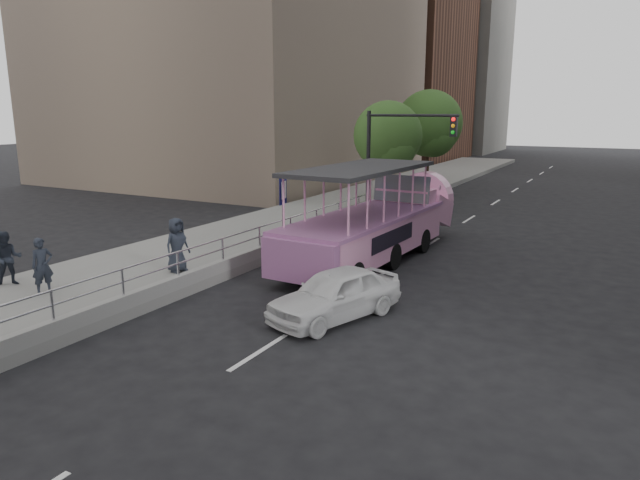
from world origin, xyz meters
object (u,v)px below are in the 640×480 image
parking_sign (283,209)px  traffic_signal (393,150)px  pedestrian_far (177,245)px  street_tree_near (389,138)px  pedestrian_near (42,266)px  car (335,294)px  pedestrian_mid (7,258)px  street_tree_far (430,126)px  duck_boat (378,223)px

parking_sign → traffic_signal: (1.01, 7.59, 1.63)m
pedestrian_far → street_tree_near: bearing=5.0°
pedestrian_near → traffic_signal: size_ratio=0.30×
traffic_signal → car: bearing=-74.8°
parking_sign → street_tree_near: bearing=93.1°
traffic_signal → pedestrian_mid: bearing=-111.9°
street_tree_far → pedestrian_near: bearing=-96.9°
duck_boat → car: bearing=-76.5°
pedestrian_near → street_tree_far: size_ratio=0.24×
duck_boat → street_tree_far: street_tree_far is taller
car → pedestrian_near: bearing=-140.8°
car → pedestrian_near: 8.04m
duck_boat → parking_sign: (-2.71, -2.04, 0.61)m
duck_boat → car: size_ratio=2.71×
street_tree_far → traffic_signal: bearing=-81.6°
street_tree_near → street_tree_far: (0.20, 6.00, 0.49)m
pedestrian_far → street_tree_far: (1.20, 20.66, 3.16)m
pedestrian_mid → traffic_signal: (5.88, 14.62, 2.41)m
pedestrian_near → pedestrian_mid: 1.57m
pedestrian_far → traffic_signal: traffic_signal is taller
duck_boat → parking_sign: 3.45m
parking_sign → street_tree_far: bearing=91.3°
car → traffic_signal: 12.56m
street_tree_far → car: bearing=-77.8°
traffic_signal → street_tree_far: bearing=98.4°
pedestrian_near → parking_sign: 7.82m
pedestrian_far → traffic_signal: 11.77m
traffic_signal → street_tree_far: street_tree_far is taller
duck_boat → street_tree_near: 9.91m
car → pedestrian_far: 5.86m
pedestrian_mid → parking_sign: bearing=4.1°
duck_boat → pedestrian_near: size_ratio=6.63×
street_tree_near → street_tree_far: street_tree_far is taller
pedestrian_far → parking_sign: 4.04m
street_tree_near → pedestrian_mid: bearing=-103.3°
duck_boat → street_tree_near: (-3.30, 8.98, 2.56)m
street_tree_near → street_tree_far: size_ratio=0.89×
pedestrian_far → street_tree_far: size_ratio=0.26×
pedestrian_far → street_tree_near: size_ratio=0.30×
car → pedestrian_mid: pedestrian_mid is taller
parking_sign → street_tree_far: (-0.39, 17.02, 2.44)m
duck_boat → pedestrian_mid: duck_boat is taller
street_tree_far → street_tree_near: bearing=-91.9°
pedestrian_mid → pedestrian_far: (3.28, 3.39, 0.07)m
pedestrian_near → street_tree_far: street_tree_far is taller
pedestrian_mid → car: bearing=-33.9°
parking_sign → traffic_signal: 7.83m
duck_boat → street_tree_near: size_ratio=1.80×
duck_boat → parking_sign: size_ratio=3.42×
duck_boat → street_tree_far: (-3.10, 14.98, 3.05)m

